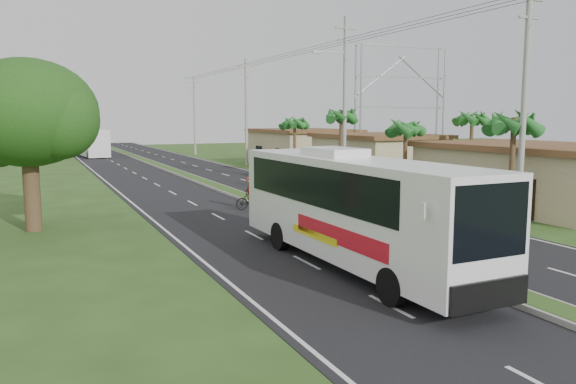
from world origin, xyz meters
name	(u,v)px	position (x,y,z in m)	size (l,w,h in m)	color
ground	(391,253)	(0.00, 0.00, 0.00)	(180.00, 180.00, 0.00)	#2D4519
road_asphalt	(223,190)	(0.00, 20.00, 0.01)	(14.00, 160.00, 0.02)	black
median_strip	(223,189)	(0.00, 20.00, 0.10)	(1.20, 160.00, 0.18)	gray
lane_edge_left	(123,196)	(-6.70, 20.00, 0.00)	(0.12, 160.00, 0.01)	silver
lane_edge_right	(309,185)	(6.70, 20.00, 0.00)	(0.12, 160.00, 0.01)	silver
shop_near	(535,175)	(14.00, 6.00, 1.78)	(8.60, 12.60, 3.52)	tan
shop_mid	(377,156)	(14.00, 22.00, 1.86)	(7.60, 10.60, 3.67)	tan
shop_far	(302,147)	(14.00, 36.00, 1.93)	(8.60, 11.60, 3.82)	tan
palm_verge_a	(514,123)	(9.00, 3.00, 4.74)	(2.40, 2.40, 5.45)	#473321
palm_verge_b	(406,128)	(9.40, 12.00, 4.36)	(2.40, 2.40, 5.05)	#473321
palm_verge_c	(341,116)	(8.80, 19.00, 5.12)	(2.40, 2.40, 5.85)	#473321
palm_verge_d	(295,123)	(9.30, 28.00, 4.55)	(2.40, 2.40, 5.25)	#473321
palm_behind_shop	(472,118)	(17.50, 15.00, 4.93)	(2.40, 2.40, 5.65)	#473321
shade_tree	(25,117)	(-12.11, 10.02, 5.03)	(6.30, 6.00, 7.54)	#473321
utility_pole_a	(524,102)	(8.50, 2.00, 5.67)	(1.60, 0.28, 11.00)	gray
utility_pole_b	(344,100)	(8.47, 18.00, 6.26)	(3.20, 0.28, 12.00)	gray
utility_pole_c	(246,111)	(8.50, 38.00, 5.67)	(1.60, 0.28, 11.00)	gray
utility_pole_d	(195,115)	(8.50, 58.00, 5.42)	(1.60, 0.28, 10.50)	gray
billboard_lattice	(401,99)	(22.00, 30.00, 6.82)	(10.18, 1.18, 12.07)	gray
coach_bus_main	(351,203)	(-2.34, -1.01, 2.17)	(2.75, 12.25, 3.95)	white
coach_bus_far	(90,141)	(-4.79, 60.48, 1.99)	(3.52, 12.22, 3.51)	white
motorcyclist	(251,196)	(-1.17, 11.39, 0.77)	(1.78, 0.59, 2.17)	black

